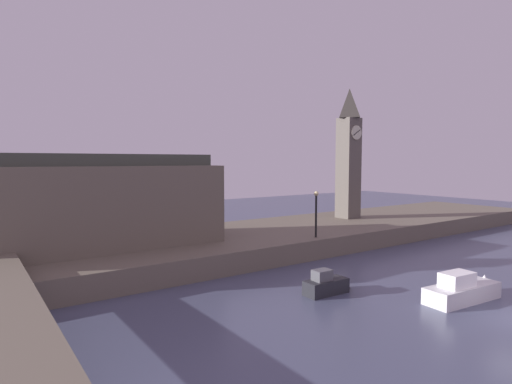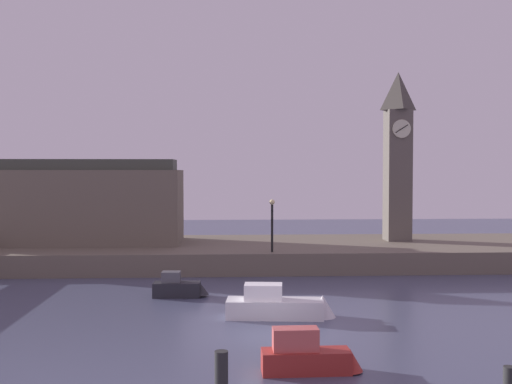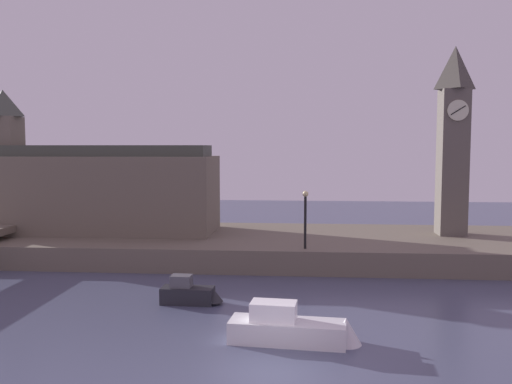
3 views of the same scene
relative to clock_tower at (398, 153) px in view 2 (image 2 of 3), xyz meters
The scene contains 8 objects.
ground_plane 25.61m from the clock_tower, 118.56° to the right, with size 120.00×120.00×0.00m, color #474C66.
far_embankment 13.90m from the clock_tower, behind, with size 70.00×12.00×1.50m, color #6B6051.
clock_tower is the anchor object (origin of this frame).
parliament_hall 26.11m from the clock_tower, behind, with size 16.86×6.12×10.43m.
streetlamp 12.95m from the clock_tower, 148.85° to the right, with size 0.36×0.36×3.56m.
boat_ferry_white 22.58m from the clock_tower, 120.40° to the right, with size 5.38×1.92×1.71m.
boat_barge_dark 22.24m from the clock_tower, 140.25° to the right, with size 3.09×1.15×1.41m.
boat_dinghy_red 29.21m from the clock_tower, 111.99° to the right, with size 3.53×1.05×1.57m.
Camera 2 is at (-1.89, -25.31, 7.00)m, focal length 42.22 mm.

